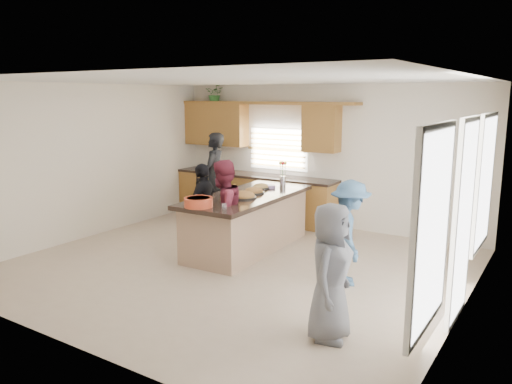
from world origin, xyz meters
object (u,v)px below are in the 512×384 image
Objects in this scene: island at (247,223)px; woman_left_front at (204,207)px; salad_bowl at (198,202)px; woman_left_back at (214,177)px; woman_right_front at (330,272)px; woman_right_back at (350,233)px; woman_left_mid at (223,212)px.

woman_left_front is at bearing -145.28° from island.
island is at bearing 85.55° from salad_bowl.
woman_right_front is at bearing 33.15° from woman_left_back.
island is 1.31m from salad_bowl.
woman_left_front is at bearing 15.53° from woman_left_back.
salad_bowl is at bearing 78.13° from woman_right_back.
woman_left_front is at bearing 59.58° from woman_right_back.
woman_right_back is at bearing -16.93° from island.
woman_left_front is (1.15, -1.80, -0.18)m from woman_left_back.
woman_right_back is (2.15, 0.62, -0.30)m from salad_bowl.
woman_left_front reaches higher than island.
woman_left_back is at bearing -140.49° from woman_left_mid.
salad_bowl is at bearing -20.62° from woman_left_mid.
salad_bowl is 0.23× the size of woman_left_back.
woman_left_back reaches higher than woman_right_back.
island is at bearing -176.36° from woman_left_mid.
woman_right_front reaches higher than island.
woman_right_front is (2.50, -2.17, 0.30)m from island.
woman_right_front is at bearing 49.11° from woman_left_front.
salad_bowl is 0.93m from woman_left_front.
woman_right_front is at bearing -42.97° from island.
woman_left_back reaches higher than woman_right_front.
woman_left_back is 4.25m from woman_right_back.
woman_right_front is (4.24, -3.53, -0.17)m from woman_left_back.
salad_bowl is 0.26× the size of woman_left_mid.
woman_left_front is at bearing -117.99° from woman_left_mid.
woman_right_back is at bearing 46.25° from woman_left_back.
woman_right_front reaches higher than salad_bowl.
woman_left_front is 2.65m from woman_right_back.
woman_left_mid is 1.08× the size of woman_right_front.
woman_right_back is 0.98× the size of woman_right_front.
woman_right_front is at bearing 59.74° from woman_left_mid.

